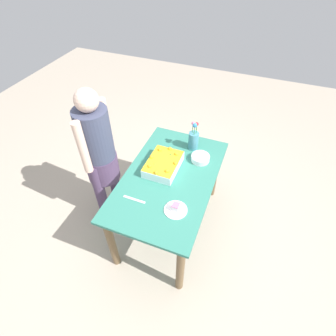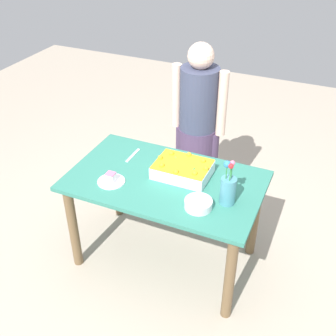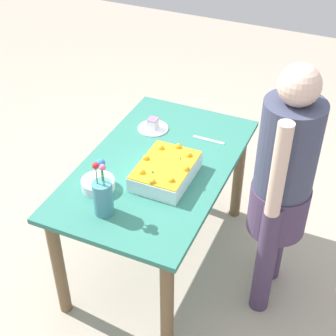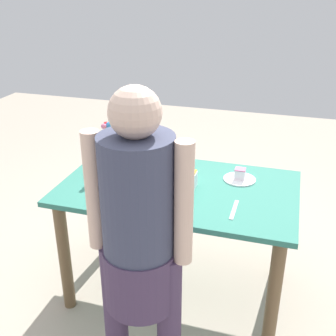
# 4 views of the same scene
# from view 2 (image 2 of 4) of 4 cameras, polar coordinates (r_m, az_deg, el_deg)

# --- Properties ---
(ground_plane) EXTENTS (8.00, 8.00, 0.00)m
(ground_plane) POSITION_cam_2_polar(r_m,az_deg,el_deg) (3.38, -0.34, -11.90)
(ground_plane) COLOR #AC9E8C
(dining_table) EXTENTS (1.33, 0.80, 0.75)m
(dining_table) POSITION_cam_2_polar(r_m,az_deg,el_deg) (2.97, -0.38, -3.56)
(dining_table) COLOR #317766
(dining_table) RESTS_ON ground_plane
(sheet_cake) EXTENTS (0.38, 0.28, 0.12)m
(sheet_cake) POSITION_cam_2_polar(r_m,az_deg,el_deg) (2.90, 1.99, -0.15)
(sheet_cake) COLOR white
(sheet_cake) RESTS_ON dining_table
(serving_plate_with_slice) EXTENTS (0.19, 0.19, 0.07)m
(serving_plate_with_slice) POSITION_cam_2_polar(r_m,az_deg,el_deg) (2.88, -7.72, -1.56)
(serving_plate_with_slice) COLOR white
(serving_plate_with_slice) RESTS_ON dining_table
(cake_knife) EXTENTS (0.02, 0.20, 0.00)m
(cake_knife) POSITION_cam_2_polar(r_m,az_deg,el_deg) (3.15, -4.79, 1.73)
(cake_knife) COLOR silver
(cake_knife) RESTS_ON dining_table
(flower_vase) EXTENTS (0.10, 0.10, 0.31)m
(flower_vase) POSITION_cam_2_polar(r_m,az_deg,el_deg) (2.64, 8.13, -2.81)
(flower_vase) COLOR teal
(flower_vase) RESTS_ON dining_table
(fruit_bowl) EXTENTS (0.18, 0.18, 0.06)m
(fruit_bowl) POSITION_cam_2_polar(r_m,az_deg,el_deg) (2.63, 4.13, -4.89)
(fruit_bowl) COLOR silver
(fruit_bowl) RESTS_ON dining_table
(person_standing) EXTENTS (0.45, 0.31, 1.49)m
(person_standing) POSITION_cam_2_polar(r_m,az_deg,el_deg) (3.39, 4.09, 6.32)
(person_standing) COLOR #463553
(person_standing) RESTS_ON ground_plane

